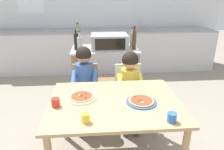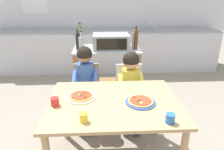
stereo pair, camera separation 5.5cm
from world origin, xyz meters
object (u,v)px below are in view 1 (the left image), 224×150
Objects in this scene: bottle_squat_spirits at (134,40)px; child_in_yellow_shirt at (130,81)px; bottle_brown_beer at (78,38)px; pizza_plate_blue_rimmed at (141,101)px; bottle_tall_green_wine at (78,36)px; dining_chair_right at (128,90)px; bottle_dark_olive_oil at (76,42)px; kitchen_island_cart at (105,68)px; drinking_cup_blue at (172,117)px; drinking_cup_yellow at (86,118)px; toaster_oven at (109,41)px; drinking_cup_red at (56,102)px; bottle_clear_vinegar at (132,39)px; bottle_slim_sauce at (80,45)px; dining_table at (114,110)px; pizza_plate_cream at (82,97)px; dining_chair_left at (86,90)px; child_in_blue_striped_shirt at (85,79)px.

child_in_yellow_shirt is (-0.14, -0.59, -0.39)m from bottle_squat_spirits.
pizza_plate_blue_rimmed is at bearing -64.31° from bottle_brown_beer.
child_in_yellow_shirt is at bearing -103.42° from bottle_squat_spirits.
bottle_tall_green_wine reaches higher than child_in_yellow_shirt.
bottle_dark_olive_oil is at bearing 143.44° from dining_chair_right.
bottle_dark_olive_oil is 1.02× the size of pizza_plate_blue_rimmed.
bottle_tall_green_wine is at bearing 156.85° from kitchen_island_cart.
bottle_squat_spirits is 1.60m from drinking_cup_blue.
child_in_yellow_shirt is 1.07m from drinking_cup_yellow.
kitchen_island_cart is 2.78× the size of bottle_tall_green_wine.
bottle_tall_green_wine is 0.23m from bottle_dark_olive_oil.
toaster_oven reaches higher than drinking_cup_red.
kitchen_island_cart is 0.60m from bottle_clear_vinegar.
bottle_slim_sauce is at bearing -160.12° from bottle_clear_vinegar.
bottle_clear_vinegar is 0.23× the size of dining_table.
drinking_cup_blue is at bearing -80.75° from dining_chair_right.
bottle_slim_sauce is at bearing 93.71° from pizza_plate_cream.
kitchen_island_cart is 0.99× the size of child_in_yellow_shirt.
bottle_dark_olive_oil is at bearing -174.30° from toaster_oven.
pizza_plate_blue_rimmed is at bearing -90.02° from child_in_yellow_shirt.
bottle_brown_beer is at bearing 116.25° from drinking_cup_blue.
dining_chair_left is at bearing -140.59° from bottle_clear_vinegar.
bottle_clear_vinegar is 0.99× the size of pizza_plate_blue_rimmed.
toaster_oven is at bearing -9.33° from bottle_brown_beer.
dining_chair_left is 2.79× the size of pizza_plate_blue_rimmed.
dining_chair_right is (0.57, -0.05, 0.00)m from dining_chair_left.
drinking_cup_red reaches higher than pizza_plate_cream.
bottle_slim_sauce is (0.05, -0.39, -0.04)m from bottle_tall_green_wine.
bottle_clear_vinegar is 0.82m from bottle_slim_sauce.
bottle_squat_spirits reaches higher than pizza_plate_blue_rimmed.
bottle_squat_spirits is 1.18× the size of pizza_plate_blue_rimmed.
pizza_plate_blue_rimmed is (-0.14, -1.25, -0.32)m from bottle_squat_spirits.
kitchen_island_cart reaches higher than pizza_plate_blue_rimmed.
kitchen_island_cart is 0.62m from bottle_brown_beer.
bottle_squat_spirits is at bearing 37.16° from child_in_blue_striped_shirt.
bottle_clear_vinegar is at bearing 60.94° from pizza_plate_cream.
bottle_brown_beer is at bearing 107.35° from dining_table.
dining_chair_left is at bearing -80.43° from bottle_tall_green_wine.
kitchen_island_cart reaches higher than drinking_cup_red.
bottle_tall_green_wine is 1.83m from drinking_cup_yellow.
child_in_blue_striped_shirt is 0.91m from pizza_plate_blue_rimmed.
bottle_clear_vinegar is at bearing -7.83° from bottle_tall_green_wine.
bottle_brown_beer is at bearing 98.83° from child_in_blue_striped_shirt.
bottle_tall_green_wine is 1.24× the size of bottle_clear_vinegar.
bottle_tall_green_wine reaches higher than drinking_cup_red.
bottle_dark_olive_oil is at bearing 176.87° from bottle_squat_spirits.
bottle_clear_vinegar reaches higher than toaster_oven.
bottle_clear_vinegar is 0.85× the size of bottle_squat_spirits.
bottle_squat_spirits is 1.36m from pizza_plate_cream.
bottle_squat_spirits reaches higher than bottle_slim_sauce.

